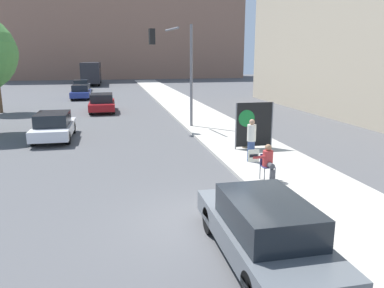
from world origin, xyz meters
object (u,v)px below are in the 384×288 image
(traffic_light_pole, at_px, (177,59))
(parked_car_curbside, at_px, (264,229))
(city_bus_on_road, at_px, (92,72))
(car_on_road_midblock, at_px, (102,103))
(protest_banner, at_px, (254,125))
(jogger_on_sidewalk, at_px, (251,140))
(car_on_road_nearest, at_px, (54,126))
(car_on_road_distant, at_px, (81,92))
(car_on_road_far_lane, at_px, (82,85))
(pedestrian_behind, at_px, (246,128))
(seated_protester, at_px, (268,162))

(traffic_light_pole, xyz_separation_m, parked_car_curbside, (-0.83, -14.83, -3.31))
(traffic_light_pole, xyz_separation_m, city_bus_on_road, (-6.58, 39.24, -2.08))
(car_on_road_midblock, bearing_deg, protest_banner, -64.16)
(jogger_on_sidewalk, height_order, traffic_light_pole, traffic_light_pole)
(city_bus_on_road, bearing_deg, traffic_light_pole, -80.48)
(parked_car_curbside, distance_m, city_bus_on_road, 54.38)
(jogger_on_sidewalk, relative_size, car_on_road_nearest, 0.38)
(car_on_road_midblock, distance_m, car_on_road_distant, 10.31)
(traffic_light_pole, bearing_deg, car_on_road_far_lane, 104.82)
(protest_banner, distance_m, car_on_road_midblock, 15.72)
(jogger_on_sidewalk, relative_size, parked_car_curbside, 0.37)
(traffic_light_pole, xyz_separation_m, car_on_road_midblock, (-4.48, 8.13, -3.30))
(car_on_road_far_lane, xyz_separation_m, city_bus_on_road, (0.79, 11.40, 1.24))
(pedestrian_behind, height_order, traffic_light_pole, traffic_light_pole)
(traffic_light_pole, xyz_separation_m, car_on_road_far_lane, (-7.37, 27.84, -3.31))
(car_on_road_far_lane, bearing_deg, city_bus_on_road, 86.04)
(traffic_light_pole, bearing_deg, protest_banner, -68.52)
(parked_car_curbside, bearing_deg, car_on_road_far_lane, 98.71)
(traffic_light_pole, height_order, parked_car_curbside, traffic_light_pole)
(jogger_on_sidewalk, height_order, car_on_road_distant, jogger_on_sidewalk)
(traffic_light_pole, bearing_deg, parked_car_curbside, -93.21)
(pedestrian_behind, relative_size, traffic_light_pole, 0.31)
(seated_protester, bearing_deg, car_on_road_far_lane, 121.19)
(seated_protester, relative_size, car_on_road_midblock, 0.27)
(car_on_road_distant, height_order, car_on_road_far_lane, car_on_road_distant)
(jogger_on_sidewalk, xyz_separation_m, car_on_road_midblock, (-5.97, 16.16, -0.28))
(jogger_on_sidewalk, distance_m, protest_banner, 2.22)
(car_on_road_nearest, bearing_deg, traffic_light_pole, 12.88)
(seated_protester, height_order, parked_car_curbside, parked_car_curbside)
(pedestrian_behind, relative_size, car_on_road_far_lane, 0.38)
(car_on_road_midblock, relative_size, car_on_road_far_lane, 0.94)
(seated_protester, bearing_deg, traffic_light_pole, 114.98)
(protest_banner, xyz_separation_m, car_on_road_nearest, (-9.07, 4.48, -0.52))
(car_on_road_midblock, bearing_deg, car_on_road_far_lane, 98.33)
(car_on_road_far_lane, bearing_deg, traffic_light_pole, -75.18)
(parked_car_curbside, bearing_deg, car_on_road_distant, 100.19)
(jogger_on_sidewalk, height_order, protest_banner, protest_banner)
(parked_car_curbside, xyz_separation_m, car_on_road_nearest, (-5.87, 13.30, 0.00))
(pedestrian_behind, distance_m, car_on_road_distant, 25.57)
(pedestrian_behind, height_order, city_bus_on_road, city_bus_on_road)
(pedestrian_behind, height_order, protest_banner, protest_banner)
(traffic_light_pole, bearing_deg, city_bus_on_road, 99.52)
(car_on_road_far_lane, bearing_deg, car_on_road_distant, -86.45)
(pedestrian_behind, xyz_separation_m, traffic_light_pole, (-2.07, 5.81, 2.95))
(protest_banner, relative_size, car_on_road_far_lane, 0.43)
(pedestrian_behind, xyz_separation_m, city_bus_on_road, (-8.65, 45.05, 0.88))
(car_on_road_distant, bearing_deg, jogger_on_sidewalk, -72.52)
(traffic_light_pole, relative_size, car_on_road_far_lane, 1.21)
(car_on_road_nearest, bearing_deg, city_bus_on_road, 89.83)
(protest_banner, height_order, car_on_road_far_lane, protest_banner)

